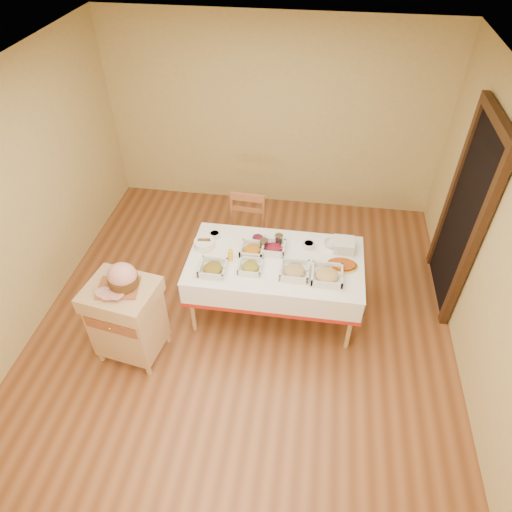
{
  "coord_description": "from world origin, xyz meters",
  "views": [
    {
      "loc": [
        0.61,
        -3.22,
        3.92
      ],
      "look_at": [
        0.11,
        0.2,
        0.87
      ],
      "focal_mm": 32.0,
      "sensor_mm": 36.0,
      "label": 1
    }
  ],
  "objects_px": {
    "butcher_cart": "(127,317)",
    "preserve_jar_left": "(264,245)",
    "mustard_bottle": "(230,255)",
    "dining_table": "(275,271)",
    "bread_basket": "(204,243)",
    "brass_platter": "(342,265)",
    "ham_on_board": "(122,278)",
    "dining_chair": "(245,235)",
    "plate_stack": "(344,245)",
    "preserve_jar_right": "(279,240)"
  },
  "relations": [
    {
      "from": "dining_table",
      "to": "plate_stack",
      "type": "height_order",
      "value": "plate_stack"
    },
    {
      "from": "plate_stack",
      "to": "butcher_cart",
      "type": "bearing_deg",
      "value": -153.01
    },
    {
      "from": "preserve_jar_left",
      "to": "preserve_jar_right",
      "type": "relative_size",
      "value": 0.98
    },
    {
      "from": "mustard_bottle",
      "to": "dining_table",
      "type": "bearing_deg",
      "value": 9.38
    },
    {
      "from": "butcher_cart",
      "to": "preserve_jar_right",
      "type": "xyz_separation_m",
      "value": [
        1.37,
        1.05,
        0.29
      ]
    },
    {
      "from": "dining_chair",
      "to": "preserve_jar_left",
      "type": "distance_m",
      "value": 0.65
    },
    {
      "from": "dining_table",
      "to": "bread_basket",
      "type": "xyz_separation_m",
      "value": [
        -0.78,
        0.1,
        0.2
      ]
    },
    {
      "from": "preserve_jar_left",
      "to": "plate_stack",
      "type": "distance_m",
      "value": 0.85
    },
    {
      "from": "dining_table",
      "to": "butcher_cart",
      "type": "xyz_separation_m",
      "value": [
        -1.37,
        -0.78,
        -0.08
      ]
    },
    {
      "from": "dining_chair",
      "to": "preserve_jar_right",
      "type": "distance_m",
      "value": 0.67
    },
    {
      "from": "butcher_cart",
      "to": "preserve_jar_left",
      "type": "height_order",
      "value": "butcher_cart"
    },
    {
      "from": "preserve_jar_right",
      "to": "ham_on_board",
      "type": "bearing_deg",
      "value": -142.76
    },
    {
      "from": "bread_basket",
      "to": "ham_on_board",
      "type": "bearing_deg",
      "value": -122.99
    },
    {
      "from": "preserve_jar_right",
      "to": "mustard_bottle",
      "type": "distance_m",
      "value": 0.57
    },
    {
      "from": "dining_table",
      "to": "dining_chair",
      "type": "distance_m",
      "value": 0.8
    },
    {
      "from": "preserve_jar_right",
      "to": "butcher_cart",
      "type": "bearing_deg",
      "value": -142.74
    },
    {
      "from": "butcher_cart",
      "to": "ham_on_board",
      "type": "bearing_deg",
      "value": 38.14
    },
    {
      "from": "dining_table",
      "to": "plate_stack",
      "type": "distance_m",
      "value": 0.78
    },
    {
      "from": "preserve_jar_left",
      "to": "plate_stack",
      "type": "bearing_deg",
      "value": 7.08
    },
    {
      "from": "dining_chair",
      "to": "plate_stack",
      "type": "distance_m",
      "value": 1.24
    },
    {
      "from": "dining_chair",
      "to": "ham_on_board",
      "type": "xyz_separation_m",
      "value": [
        -0.89,
        -1.41,
        0.51
      ]
    },
    {
      "from": "preserve_jar_right",
      "to": "plate_stack",
      "type": "relative_size",
      "value": 0.54
    },
    {
      "from": "butcher_cart",
      "to": "ham_on_board",
      "type": "distance_m",
      "value": 0.51
    },
    {
      "from": "butcher_cart",
      "to": "plate_stack",
      "type": "height_order",
      "value": "butcher_cart"
    },
    {
      "from": "dining_chair",
      "to": "brass_platter",
      "type": "distance_m",
      "value": 1.33
    },
    {
      "from": "dining_chair",
      "to": "preserve_jar_left",
      "type": "relative_size",
      "value": 8.8
    },
    {
      "from": "dining_chair",
      "to": "preserve_jar_left",
      "type": "height_order",
      "value": "dining_chair"
    },
    {
      "from": "plate_stack",
      "to": "dining_table",
      "type": "bearing_deg",
      "value": -159.05
    },
    {
      "from": "dining_chair",
      "to": "plate_stack",
      "type": "relative_size",
      "value": 4.65
    },
    {
      "from": "butcher_cart",
      "to": "mustard_bottle",
      "type": "relative_size",
      "value": 5.69
    },
    {
      "from": "preserve_jar_right",
      "to": "plate_stack",
      "type": "distance_m",
      "value": 0.69
    },
    {
      "from": "bread_basket",
      "to": "preserve_jar_left",
      "type": "bearing_deg",
      "value": 5.81
    },
    {
      "from": "dining_table",
      "to": "bread_basket",
      "type": "height_order",
      "value": "bread_basket"
    },
    {
      "from": "dining_table",
      "to": "preserve_jar_right",
      "type": "height_order",
      "value": "preserve_jar_right"
    },
    {
      "from": "mustard_bottle",
      "to": "brass_platter",
      "type": "xyz_separation_m",
      "value": [
        1.14,
        0.07,
        -0.05
      ]
    },
    {
      "from": "dining_chair",
      "to": "preserve_jar_right",
      "type": "xyz_separation_m",
      "value": [
        0.44,
        -0.4,
        0.3
      ]
    },
    {
      "from": "ham_on_board",
      "to": "mustard_bottle",
      "type": "height_order",
      "value": "ham_on_board"
    },
    {
      "from": "dining_table",
      "to": "dining_chair",
      "type": "xyz_separation_m",
      "value": [
        -0.44,
        0.66,
        -0.08
      ]
    },
    {
      "from": "butcher_cart",
      "to": "plate_stack",
      "type": "xyz_separation_m",
      "value": [
        2.06,
        1.05,
        0.3
      ]
    },
    {
      "from": "preserve_jar_right",
      "to": "dining_table",
      "type": "bearing_deg",
      "value": -91.26
    },
    {
      "from": "butcher_cart",
      "to": "preserve_jar_left",
      "type": "xyz_separation_m",
      "value": [
        1.22,
        0.95,
        0.29
      ]
    },
    {
      "from": "ham_on_board",
      "to": "butcher_cart",
      "type": "bearing_deg",
      "value": -141.86
    },
    {
      "from": "preserve_jar_left",
      "to": "preserve_jar_right",
      "type": "xyz_separation_m",
      "value": [
        0.15,
        0.1,
        0.0
      ]
    },
    {
      "from": "ham_on_board",
      "to": "brass_platter",
      "type": "bearing_deg",
      "value": 20.41
    },
    {
      "from": "preserve_jar_left",
      "to": "brass_platter",
      "type": "xyz_separation_m",
      "value": [
        0.83,
        -0.17,
        -0.03
      ]
    },
    {
      "from": "brass_platter",
      "to": "bread_basket",
      "type": "bearing_deg",
      "value": 175.99
    },
    {
      "from": "dining_chair",
      "to": "mustard_bottle",
      "type": "distance_m",
      "value": 0.8
    },
    {
      "from": "dining_chair",
      "to": "brass_platter",
      "type": "xyz_separation_m",
      "value": [
        1.12,
        -0.66,
        0.26
      ]
    },
    {
      "from": "brass_platter",
      "to": "dining_table",
      "type": "bearing_deg",
      "value": 179.6
    },
    {
      "from": "butcher_cart",
      "to": "bread_basket",
      "type": "distance_m",
      "value": 1.1
    }
  ]
}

